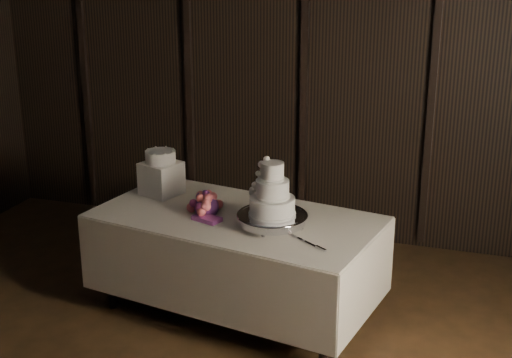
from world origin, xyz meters
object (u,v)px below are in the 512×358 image
(box_pedestal, at_px, (161,178))
(display_table, at_px, (236,260))
(small_cake, at_px, (160,157))
(bouquet, at_px, (206,205))
(cake_stand, at_px, (272,221))
(wedding_cake, at_px, (268,195))

(box_pedestal, bearing_deg, display_table, -20.86)
(box_pedestal, relative_size, small_cake, 1.13)
(bouquet, distance_m, small_cake, 0.61)
(cake_stand, bearing_deg, small_cake, 159.18)
(wedding_cake, bearing_deg, display_table, 176.22)
(wedding_cake, relative_size, small_cake, 1.59)
(display_table, distance_m, bouquet, 0.46)
(wedding_cake, bearing_deg, cake_stand, 51.19)
(wedding_cake, distance_m, bouquet, 0.52)
(bouquet, bearing_deg, display_table, 7.12)
(small_cake, bearing_deg, box_pedestal, 0.00)
(wedding_cake, bearing_deg, small_cake, 179.31)
(cake_stand, height_order, bouquet, bouquet)
(display_table, relative_size, cake_stand, 4.43)
(cake_stand, distance_m, bouquet, 0.52)
(display_table, height_order, wedding_cake, wedding_cake)
(small_cake, bearing_deg, wedding_cake, -22.13)
(bouquet, height_order, small_cake, small_cake)
(display_table, relative_size, bouquet, 5.20)
(display_table, xyz_separation_m, bouquet, (-0.21, -0.03, 0.41))
(display_table, height_order, bouquet, bouquet)
(wedding_cake, relative_size, box_pedestal, 1.41)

